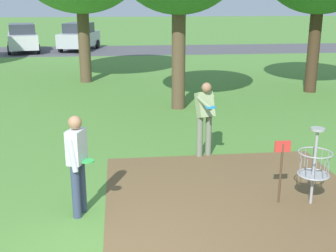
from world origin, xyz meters
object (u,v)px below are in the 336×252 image
at_px(disc_golf_basket, 311,163).
at_px(player_waiting_left, 77,160).
at_px(parked_car_leftmost, 23,38).
at_px(frisbee_far_left, 79,155).
at_px(parked_car_center_left, 79,37).
at_px(player_throwing, 205,114).

distance_m(disc_golf_basket, player_waiting_left, 3.95).
height_order(disc_golf_basket, parked_car_leftmost, parked_car_leftmost).
relative_size(frisbee_far_left, parked_car_leftmost, 0.05).
bearing_deg(disc_golf_basket, parked_car_leftmost, 111.84).
bearing_deg(parked_car_center_left, disc_golf_basket, -76.48).
height_order(player_throwing, frisbee_far_left, player_throwing).
bearing_deg(player_waiting_left, frisbee_far_left, 95.01).
relative_size(disc_golf_basket, frisbee_far_left, 6.26).
height_order(player_waiting_left, parked_car_center_left, parked_car_center_left).
xyz_separation_m(player_waiting_left, frisbee_far_left, (-0.25, 2.91, -0.96)).
relative_size(player_waiting_left, parked_car_center_left, 0.38).
xyz_separation_m(frisbee_far_left, parked_car_leftmost, (-5.27, 20.68, 0.91)).
bearing_deg(frisbee_far_left, parked_car_leftmost, 104.29).
distance_m(disc_golf_basket, parked_car_center_left, 24.99).
xyz_separation_m(disc_golf_basket, player_throwing, (-1.35, 2.60, 0.23)).
bearing_deg(frisbee_far_left, player_waiting_left, -84.99).
bearing_deg(parked_car_center_left, frisbee_far_left, -85.61).
xyz_separation_m(player_throwing, parked_car_leftmost, (-8.12, 21.02, -0.06)).
bearing_deg(parked_car_leftmost, disc_golf_basket, -68.16).
relative_size(disc_golf_basket, player_throwing, 0.81).
xyz_separation_m(player_throwing, frisbee_far_left, (-2.86, 0.34, -0.98)).
xyz_separation_m(player_throwing, player_waiting_left, (-2.60, -2.56, -0.02)).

